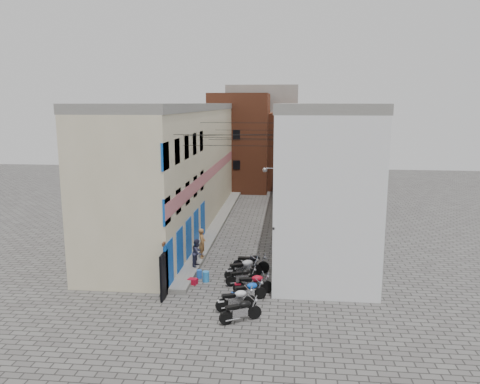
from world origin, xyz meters
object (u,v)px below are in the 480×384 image
(motorcycle_e, at_px, (242,276))
(red_crate, at_px, (193,281))
(person_a, at_px, (202,243))
(person_b, at_px, (197,253))
(motorcycle_f, at_px, (243,268))
(motorcycle_b, at_px, (236,298))
(motorcycle_g, at_px, (251,262))
(motorcycle_a, at_px, (240,309))
(motorcycle_d, at_px, (253,283))
(water_jug_near, at_px, (206,276))
(motorcycle_c, at_px, (248,290))
(water_jug_far, at_px, (199,274))

(motorcycle_e, xyz_separation_m, red_crate, (-2.52, -0.13, -0.36))
(person_a, xyz_separation_m, person_b, (0.00, -1.42, -0.10))
(motorcycle_e, height_order, motorcycle_f, motorcycle_f)
(motorcycle_b, relative_size, motorcycle_g, 0.93)
(motorcycle_a, bearing_deg, person_a, 172.90)
(motorcycle_d, bearing_deg, water_jug_near, -129.44)
(motorcycle_c, height_order, motorcycle_g, motorcycle_g)
(motorcycle_b, distance_m, motorcycle_d, 1.97)
(motorcycle_f, bearing_deg, motorcycle_g, 134.14)
(motorcycle_d, xyz_separation_m, red_crate, (-3.13, 0.89, -0.42))
(motorcycle_g, relative_size, red_crate, 4.46)
(motorcycle_g, height_order, person_b, person_b)
(motorcycle_e, bearing_deg, person_a, -162.60)
(motorcycle_b, relative_size, person_b, 1.25)
(motorcycle_d, distance_m, red_crate, 3.28)
(motorcycle_g, xyz_separation_m, person_a, (-2.93, 1.43, 0.52))
(motorcycle_g, bearing_deg, motorcycle_d, 9.59)
(person_b, bearing_deg, red_crate, -166.22)
(water_jug_near, distance_m, water_jug_far, 0.61)
(motorcycle_e, bearing_deg, motorcycle_g, 150.37)
(motorcycle_f, bearing_deg, motorcycle_c, -19.26)
(water_jug_near, xyz_separation_m, red_crate, (-0.60, -0.41, -0.13))
(motorcycle_b, relative_size, motorcycle_e, 1.09)
(motorcycle_e, xyz_separation_m, water_jug_near, (-1.92, 0.28, -0.23))
(person_b, bearing_deg, motorcycle_e, -115.66)
(motorcycle_b, xyz_separation_m, person_b, (-2.69, 4.77, 0.46))
(motorcycle_f, bearing_deg, motorcycle_a, -25.21)
(water_jug_near, height_order, water_jug_far, water_jug_near)
(motorcycle_d, relative_size, person_a, 1.13)
(water_jug_far, bearing_deg, motorcycle_g, 23.86)
(motorcycle_c, bearing_deg, motorcycle_d, 143.55)
(motorcycle_e, bearing_deg, motorcycle_f, 160.56)
(person_a, distance_m, person_b, 1.42)
(motorcycle_e, xyz_separation_m, water_jug_far, (-2.34, 0.71, -0.28))
(motorcycle_f, relative_size, person_b, 1.39)
(motorcycle_c, distance_m, water_jug_far, 3.81)
(motorcycle_e, relative_size, red_crate, 3.80)
(motorcycle_b, xyz_separation_m, motorcycle_e, (-0.02, 2.89, -0.05))
(motorcycle_a, distance_m, person_a, 7.92)
(motorcycle_d, xyz_separation_m, water_jug_near, (-2.53, 1.30, -0.29))
(motorcycle_d, height_order, person_b, person_b)
(red_crate, bearing_deg, motorcycle_f, 21.80)
(motorcycle_c, distance_m, person_b, 4.89)
(motorcycle_c, distance_m, motorcycle_d, 0.85)
(motorcycle_e, distance_m, person_a, 4.29)
(motorcycle_d, distance_m, water_jug_far, 3.44)
(motorcycle_c, height_order, water_jug_near, motorcycle_c)
(red_crate, bearing_deg, water_jug_near, 34.53)
(motorcycle_g, xyz_separation_m, water_jug_near, (-2.18, -1.58, -0.32))
(motorcycle_d, bearing_deg, person_a, -155.01)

